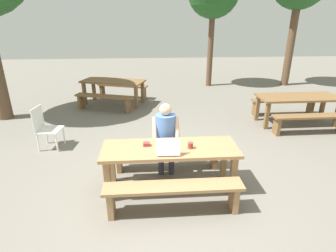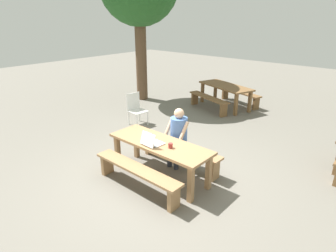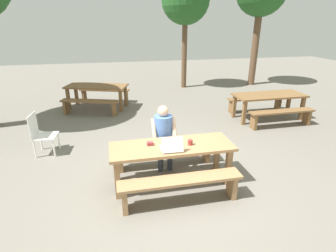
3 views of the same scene
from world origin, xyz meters
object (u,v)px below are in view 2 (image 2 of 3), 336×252
small_pouch (149,135)px  person_seated (178,133)px  picnic_table_front (160,148)px  plastic_chair (136,108)px  laptop (152,141)px  coffee_mug (170,146)px  picnic_table_rear (225,89)px

small_pouch → person_seated: size_ratio=0.08×
picnic_table_front → person_seated: 0.58m
small_pouch → picnic_table_front: bearing=-13.5°
small_pouch → plastic_chair: bearing=143.1°
person_seated → plastic_chair: (-2.41, 1.09, -0.27)m
laptop → coffee_mug: 0.37m
laptop → picnic_table_rear: (-1.34, 4.87, -0.15)m
picnic_table_front → person_seated: person_seated is taller
coffee_mug → person_seated: size_ratio=0.07×
picnic_table_front → person_seated: bearing=92.9°
small_pouch → person_seated: 0.58m
laptop → picnic_table_rear: bearing=-72.1°
picnic_table_front → person_seated: size_ratio=1.68×
small_pouch → coffee_mug: coffee_mug is taller
picnic_table_front → plastic_chair: size_ratio=2.33×
coffee_mug → plastic_chair: 3.24m
picnic_table_front → laptop: laptop is taller
person_seated → picnic_table_rear: size_ratio=0.60×
plastic_chair → laptop: bearing=-121.2°
plastic_chair → picnic_table_rear: plastic_chair is taller
picnic_table_front → small_pouch: 0.39m
picnic_table_front → laptop: 0.23m
laptop → plastic_chair: 3.02m
picnic_table_rear → coffee_mug: bearing=-52.0°
small_pouch → picnic_table_rear: bearing=102.6°
picnic_table_rear → small_pouch: bearing=-59.0°
small_pouch → plastic_chair: (-2.09, 1.57, -0.29)m
person_seated → plastic_chair: 2.66m
plastic_chair → picnic_table_rear: bearing=-13.2°
laptop → small_pouch: 0.40m
laptop → small_pouch: laptop is taller
laptop → person_seated: size_ratio=0.29×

